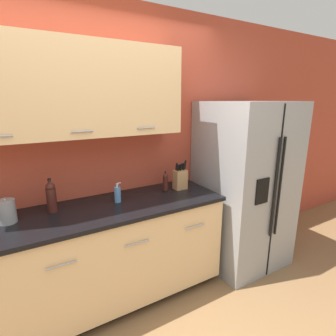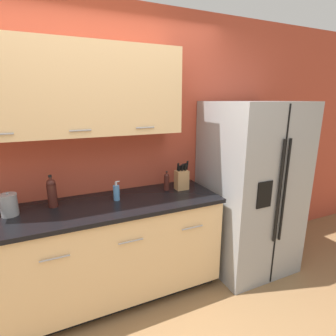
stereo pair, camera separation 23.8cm
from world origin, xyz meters
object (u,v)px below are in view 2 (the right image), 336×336
refrigerator (249,188)px  oil_bottle (167,181)px  wine_bottle (52,192)px  soap_dispenser (116,192)px  steel_canister (9,205)px  knife_block (182,179)px

refrigerator → oil_bottle: 0.90m
wine_bottle → soap_dispenser: size_ratio=1.57×
wine_bottle → steel_canister: bearing=-171.8°
refrigerator → oil_bottle: bearing=167.4°
wine_bottle → steel_canister: (-0.30, -0.04, -0.04)m
knife_block → oil_bottle: size_ratio=1.48×
wine_bottle → soap_dispenser: wine_bottle is taller
wine_bottle → oil_bottle: wine_bottle is taller
refrigerator → soap_dispenser: size_ratio=10.17×
knife_block → wine_bottle: size_ratio=1.02×
refrigerator → oil_bottle: size_ratio=9.35×
wine_bottle → soap_dispenser: 0.52m
knife_block → steel_canister: (-1.46, 0.00, -0.02)m
oil_bottle → steel_canister: 1.32m
refrigerator → knife_block: bearing=168.0°
steel_canister → oil_bottle: bearing=1.6°
knife_block → refrigerator: bearing=-12.0°
refrigerator → steel_canister: bearing=175.9°
wine_bottle → oil_bottle: size_ratio=1.44×
refrigerator → steel_canister: (-2.19, 0.16, 0.13)m
refrigerator → knife_block: size_ratio=6.32×
soap_dispenser → steel_canister: steel_canister is taller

